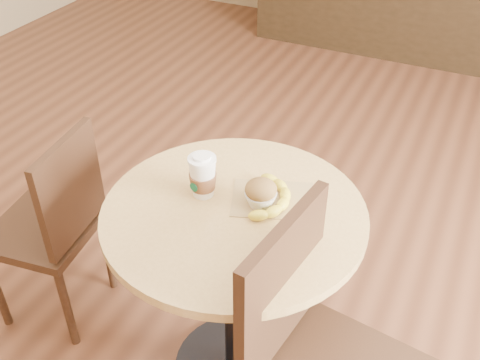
{
  "coord_description": "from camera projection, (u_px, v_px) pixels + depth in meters",
  "views": [
    {
      "loc": [
        0.66,
        -1.13,
        1.78
      ],
      "look_at": [
        0.11,
        0.03,
        0.83
      ],
      "focal_mm": 42.0,
      "sensor_mm": 36.0,
      "label": 1
    }
  ],
  "objects": [
    {
      "name": "chair_right",
      "position": [
        317.0,
        360.0,
        1.49
      ],
      "size": [
        0.46,
        0.46,
        0.93
      ],
      "rotation": [
        0.0,
        0.0,
        1.43
      ],
      "color": "#372113",
      "rests_on": "ground"
    },
    {
      "name": "cafe_table",
      "position": [
        234.0,
        258.0,
        1.73
      ],
      "size": [
        0.77,
        0.77,
        0.75
      ],
      "color": "black",
      "rests_on": "ground"
    },
    {
      "name": "coffee_cup",
      "position": [
        203.0,
        177.0,
        1.64
      ],
      "size": [
        0.08,
        0.09,
        0.14
      ],
      "rotation": [
        0.0,
        0.0,
        -0.23
      ],
      "color": "white",
      "rests_on": "cafe_table"
    },
    {
      "name": "kraft_bag",
      "position": [
        273.0,
        199.0,
        1.65
      ],
      "size": [
        0.29,
        0.25,
        0.0
      ],
      "primitive_type": "cube",
      "rotation": [
        0.0,
        0.0,
        0.36
      ],
      "color": "#9D7F4C",
      "rests_on": "cafe_table"
    },
    {
      "name": "banana",
      "position": [
        271.0,
        198.0,
        1.63
      ],
      "size": [
        0.17,
        0.25,
        0.03
      ],
      "primitive_type": null,
      "rotation": [
        0.0,
        0.0,
        0.14
      ],
      "color": "yellow",
      "rests_on": "kraft_bag"
    },
    {
      "name": "chair_left",
      "position": [
        54.0,
        224.0,
        2.03
      ],
      "size": [
        0.4,
        0.4,
        0.81
      ],
      "rotation": [
        0.0,
        0.0,
        -1.44
      ],
      "color": "#372113",
      "rests_on": "ground"
    },
    {
      "name": "muffin",
      "position": [
        261.0,
        193.0,
        1.61
      ],
      "size": [
        0.1,
        0.1,
        0.09
      ],
      "color": "silver",
      "rests_on": "kraft_bag"
    }
  ]
}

